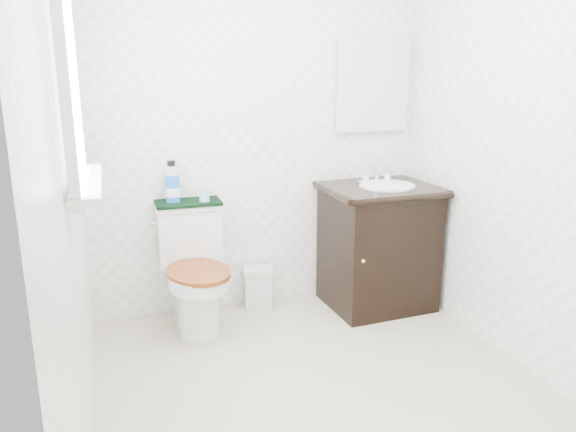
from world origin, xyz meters
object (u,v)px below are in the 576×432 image
mouthwash_bottle (172,183)px  cup (204,195)px  toilet (194,274)px  trash_bin (258,287)px  vanity (378,243)px

mouthwash_bottle → cup: bearing=-16.0°
toilet → trash_bin: toilet is taller
toilet → trash_bin: (0.44, 0.13, -0.19)m
vanity → cup: 1.19m
vanity → trash_bin: bearing=165.8°
vanity → cup: (-1.12, 0.16, 0.37)m
vanity → trash_bin: size_ratio=3.30×
toilet → cup: 0.49m
vanity → mouthwash_bottle: size_ratio=3.63×
trash_bin → mouthwash_bottle: (-0.53, 0.01, 0.74)m
trash_bin → vanity: bearing=-14.2°
toilet → trash_bin: 0.49m
vanity → mouthwash_bottle: (-1.30, 0.21, 0.45)m
trash_bin → toilet: bearing=-163.6°
trash_bin → cup: (-0.34, -0.04, 0.66)m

